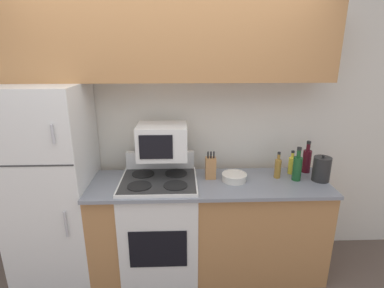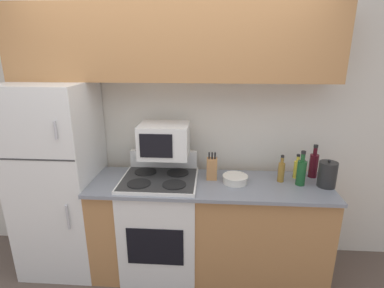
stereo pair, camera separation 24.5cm
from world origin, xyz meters
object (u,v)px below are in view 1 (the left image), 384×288
bottle_wine_green (297,167)px  refrigerator (52,185)px  kettle (322,169)px  knife_block (211,168)px  bottle_wine_red (307,160)px  bottle_vinegar (278,168)px  bowl (234,177)px  stove (160,226)px  bottle_cooking_spray (292,165)px  microwave (162,141)px

bottle_wine_green → refrigerator: bearing=178.9°
refrigerator → kettle: refrigerator is taller
bottle_wine_green → knife_block: bearing=175.0°
knife_block → bottle_wine_red: bottle_wine_red is taller
bottle_wine_green → bottle_vinegar: 0.16m
bowl → bottle_wine_green: bearing=0.0°
bottle_wine_red → kettle: 0.20m
bottle_wine_red → stove: bearing=-172.1°
bottle_wine_green → bottle_wine_red: (0.15, 0.17, 0.00)m
refrigerator → bottle_cooking_spray: refrigerator is taller
microwave → bottle_cooking_spray: 1.20m
bottle_cooking_spray → refrigerator: bearing=-177.2°
microwave → bowl: 0.70m
microwave → knife_block: microwave is taller
refrigerator → bottle_cooking_spray: 2.14m
bottle_cooking_spray → bottle_wine_red: bottle_wine_red is taller
knife_block → bottle_wine_red: size_ratio=0.84×
refrigerator → microwave: bearing=3.5°
bowl → bottle_wine_red: bearing=14.0°
refrigerator → bottle_wine_red: 2.29m
kettle → knife_block: bearing=175.0°
microwave → bottle_cooking_spray: (1.17, 0.05, -0.25)m
stove → bottle_wine_red: (1.35, 0.19, 0.54)m
stove → knife_block: (0.45, 0.08, 0.52)m
bottle_wine_green → bottle_cooking_spray: (0.01, 0.14, -0.03)m
refrigerator → knife_block: refrigerator is taller
knife_block → bowl: 0.22m
bottle_wine_green → bottle_cooking_spray: 0.15m
bottle_wine_green → kettle: (0.21, -0.02, -0.01)m
bowl → kettle: (0.75, -0.02, 0.07)m
stove → bottle_cooking_spray: bottle_cooking_spray is taller
microwave → bowl: (0.62, -0.10, -0.30)m
bottle_wine_green → bottle_wine_red: 0.23m
refrigerator → bottle_wine_green: bearing=-1.1°
refrigerator → microwave: refrigerator is taller
bowl → bottle_wine_red: size_ratio=0.73×
bottle_cooking_spray → knife_block: bearing=-174.1°
refrigerator → bowl: refrigerator is taller
bottle_vinegar → bottle_wine_green: bearing=-20.0°
knife_block → bottle_vinegar: size_ratio=1.04×
bottle_wine_green → kettle: bottle_wine_green is taller
bottle_wine_red → microwave: bearing=-176.7°
bottle_wine_red → kettle: size_ratio=1.26×
stove → bottle_vinegar: bottle_vinegar is taller
bottle_vinegar → refrigerator: bearing=-179.6°
microwave → bottle_wine_red: (1.32, 0.08, -0.22)m
microwave → bottle_cooking_spray: bearing=2.2°
stove → knife_block: knife_block is taller
knife_block → stove: bearing=-170.1°
microwave → kettle: microwave is taller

